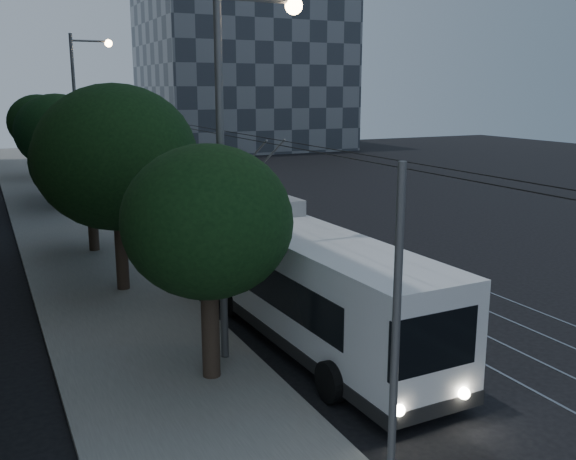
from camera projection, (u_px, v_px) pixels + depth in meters
The scene contains 19 objects.
ground at pixel (352, 298), 22.22m from camera, with size 120.00×120.00×0.00m, color black.
sidewalk at pixel (57, 214), 36.63m from camera, with size 5.00×90.00×0.15m, color gray.
tram_rails at pixel (222, 202), 40.88m from camera, with size 4.52×90.00×0.02m.
overhead_wires at pixel (99, 153), 36.97m from camera, with size 2.23×90.00×6.00m.
building_distant_right at pixel (242, 46), 75.65m from camera, with size 22.00×18.00×24.00m, color #333942.
trolleybus at pixel (300, 280), 18.49m from camera, with size 2.92×12.34×5.63m.
pickup_silver at pixel (172, 216), 32.29m from camera, with size 2.62×5.68×1.58m, color #A9ABB1.
car_white_a at pixel (156, 208), 35.20m from camera, with size 1.66×4.11×1.40m, color silver.
car_white_b at pixel (130, 192), 40.03m from camera, with size 2.14×5.25×1.52m, color silver.
car_white_c at pixel (111, 184), 43.30m from camera, with size 1.63×4.67×1.54m, color white.
car_white_d at pixel (78, 170), 50.69m from camera, with size 1.81×4.50×1.53m, color white.
tree_0 at pixel (208, 222), 15.04m from camera, with size 4.06×4.06×5.87m.
tree_1 at pixel (116, 158), 21.78m from camera, with size 5.52×5.52×7.29m.
tree_2 at pixel (89, 161), 27.35m from camera, with size 4.90×4.90×6.31m.
tree_3 at pixel (58, 132), 36.94m from camera, with size 4.81×4.81×6.83m.
tree_4 at pixel (58, 129), 41.16m from camera, with size 4.65×4.65×6.64m.
tree_5 at pixel (39, 122), 50.35m from camera, with size 4.78×4.78×6.66m.
streetlamp_near at pixel (236, 142), 15.96m from camera, with size 2.33×0.44×9.58m.
streetlamp_far at pixel (82, 105), 38.08m from camera, with size 2.47×0.44×10.23m.
Camera 1 is at (-11.18, -18.14, 7.10)m, focal length 40.00 mm.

